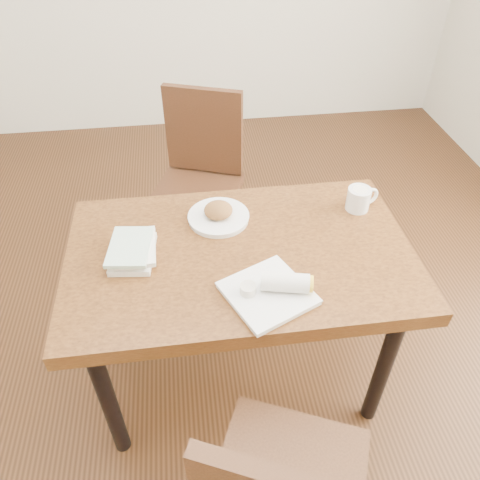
{
  "coord_description": "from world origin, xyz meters",
  "views": [
    {
      "loc": [
        -0.16,
        -1.22,
        1.87
      ],
      "look_at": [
        0.0,
        0.0,
        0.8
      ],
      "focal_mm": 35.0,
      "sensor_mm": 36.0,
      "label": 1
    }
  ],
  "objects": [
    {
      "name": "ground",
      "position": [
        0.0,
        0.0,
        -0.01
      ],
      "size": [
        4.0,
        5.0,
        0.01
      ],
      "primitive_type": "cube",
      "color": "#472814",
      "rests_on": "ground"
    },
    {
      "name": "table",
      "position": [
        0.0,
        0.0,
        0.66
      ],
      "size": [
        1.23,
        0.75,
        0.75
      ],
      "color": "brown",
      "rests_on": "ground"
    },
    {
      "name": "chair_far",
      "position": [
        -0.1,
        0.84,
        0.55
      ],
      "size": [
        0.54,
        0.54,
        0.95
      ],
      "color": "#3E2011",
      "rests_on": "ground"
    },
    {
      "name": "plate_scone",
      "position": [
        -0.06,
        0.19,
        0.77
      ],
      "size": [
        0.24,
        0.24,
        0.07
      ],
      "color": "white",
      "rests_on": "table"
    },
    {
      "name": "coffee_mug",
      "position": [
        0.49,
        0.19,
        0.8
      ],
      "size": [
        0.13,
        0.09,
        0.09
      ],
      "color": "white",
      "rests_on": "table"
    },
    {
      "name": "plate_burrito",
      "position": [
        0.08,
        -0.22,
        0.78
      ],
      "size": [
        0.33,
        0.33,
        0.08
      ],
      "color": "white",
      "rests_on": "table"
    },
    {
      "name": "book_stack",
      "position": [
        -0.37,
        0.02,
        0.78
      ],
      "size": [
        0.17,
        0.22,
        0.05
      ],
      "color": "white",
      "rests_on": "table"
    }
  ]
}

